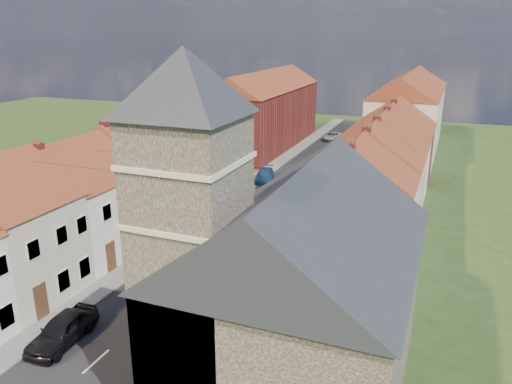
{
  "coord_description": "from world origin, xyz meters",
  "views": [
    {
      "loc": [
        15.11,
        -14.43,
        15.66
      ],
      "look_at": [
        1.28,
        20.16,
        3.5
      ],
      "focal_mm": 35.0,
      "sensor_mm": 36.0,
      "label": 1
    }
  ],
  "objects_px": {
    "car_far": "(265,175)",
    "pedestrian_right": "(241,298)",
    "car_near": "(62,330)",
    "church": "(286,277)",
    "lamppost": "(198,185)",
    "pedestrian_left": "(137,243)",
    "car_distant": "(332,136)",
    "car_mid": "(237,194)"
  },
  "relations": [
    {
      "from": "lamppost",
      "to": "car_far",
      "type": "distance_m",
      "value": 14.31
    },
    {
      "from": "car_mid",
      "to": "car_distant",
      "type": "xyz_separation_m",
      "value": [
        1.7,
        31.11,
        -0.2
      ]
    },
    {
      "from": "church",
      "to": "pedestrian_left",
      "type": "bearing_deg",
      "value": 146.22
    },
    {
      "from": "pedestrian_left",
      "to": "lamppost",
      "type": "bearing_deg",
      "value": 78.97
    },
    {
      "from": "car_mid",
      "to": "church",
      "type": "bearing_deg",
      "value": -57.88
    },
    {
      "from": "pedestrian_left",
      "to": "car_near",
      "type": "bearing_deg",
      "value": -77.97
    },
    {
      "from": "church",
      "to": "car_far",
      "type": "bearing_deg",
      "value": 112.27
    },
    {
      "from": "church",
      "to": "pedestrian_right",
      "type": "xyz_separation_m",
      "value": [
        -4.44,
        5.41,
        -4.88
      ]
    },
    {
      "from": "pedestrian_left",
      "to": "church",
      "type": "bearing_deg",
      "value": -34.95
    },
    {
      "from": "car_near",
      "to": "pedestrian_left",
      "type": "height_order",
      "value": "pedestrian_left"
    },
    {
      "from": "lamppost",
      "to": "church",
      "type": "bearing_deg",
      "value": -51.7
    },
    {
      "from": "car_far",
      "to": "pedestrian_left",
      "type": "bearing_deg",
      "value": -110.96
    },
    {
      "from": "car_mid",
      "to": "pedestrian_left",
      "type": "distance_m",
      "value": 13.7
    },
    {
      "from": "car_far",
      "to": "pedestrian_right",
      "type": "height_order",
      "value": "pedestrian_right"
    },
    {
      "from": "car_far",
      "to": "pedestrian_right",
      "type": "relative_size",
      "value": 2.57
    },
    {
      "from": "lamppost",
      "to": "car_mid",
      "type": "bearing_deg",
      "value": 84.64
    },
    {
      "from": "church",
      "to": "car_distant",
      "type": "xyz_separation_m",
      "value": [
        -10.86,
        54.32,
        -5.3
      ]
    },
    {
      "from": "car_mid",
      "to": "pedestrian_left",
      "type": "xyz_separation_m",
      "value": [
        -1.84,
        -13.57,
        0.31
      ]
    },
    {
      "from": "church",
      "to": "car_distant",
      "type": "distance_m",
      "value": 55.65
    },
    {
      "from": "car_near",
      "to": "pedestrian_left",
      "type": "xyz_separation_m",
      "value": [
        -2.41,
        10.27,
        0.33
      ]
    },
    {
      "from": "lamppost",
      "to": "pedestrian_right",
      "type": "bearing_deg",
      "value": -52.21
    },
    {
      "from": "car_far",
      "to": "pedestrian_right",
      "type": "bearing_deg",
      "value": -88.15
    },
    {
      "from": "pedestrian_left",
      "to": "car_distant",
      "type": "bearing_deg",
      "value": 84.3
    },
    {
      "from": "car_distant",
      "to": "pedestrian_left",
      "type": "relative_size",
      "value": 2.15
    },
    {
      "from": "church",
      "to": "lamppost",
      "type": "height_order",
      "value": "church"
    },
    {
      "from": "car_near",
      "to": "car_mid",
      "type": "bearing_deg",
      "value": 87.68
    },
    {
      "from": "church",
      "to": "pedestrian_left",
      "type": "relative_size",
      "value": 7.82
    },
    {
      "from": "pedestrian_left",
      "to": "pedestrian_right",
      "type": "bearing_deg",
      "value": -24.13
    },
    {
      "from": "car_near",
      "to": "car_far",
      "type": "height_order",
      "value": "car_near"
    },
    {
      "from": "church",
      "to": "car_far",
      "type": "height_order",
      "value": "church"
    },
    {
      "from": "lamppost",
      "to": "pedestrian_right",
      "type": "xyz_separation_m",
      "value": [
        8.74,
        -11.27,
        -2.54
      ]
    },
    {
      "from": "church",
      "to": "pedestrian_right",
      "type": "distance_m",
      "value": 8.53
    },
    {
      "from": "church",
      "to": "lamppost",
      "type": "bearing_deg",
      "value": 128.3
    },
    {
      "from": "church",
      "to": "car_far",
      "type": "xyz_separation_m",
      "value": [
        -12.56,
        30.68,
        -5.22
      ]
    },
    {
      "from": "lamppost",
      "to": "car_far",
      "type": "relative_size",
      "value": 1.33
    },
    {
      "from": "car_distant",
      "to": "pedestrian_left",
      "type": "height_order",
      "value": "pedestrian_left"
    },
    {
      "from": "car_far",
      "to": "pedestrian_left",
      "type": "height_order",
      "value": "pedestrian_left"
    },
    {
      "from": "car_distant",
      "to": "car_near",
      "type": "bearing_deg",
      "value": -83.57
    },
    {
      "from": "car_near",
      "to": "car_far",
      "type": "xyz_separation_m",
      "value": [
        -0.57,
        31.31,
        -0.1
      ]
    },
    {
      "from": "pedestrian_left",
      "to": "car_far",
      "type": "bearing_deg",
      "value": 83.84
    },
    {
      "from": "car_near",
      "to": "car_mid",
      "type": "height_order",
      "value": "car_mid"
    },
    {
      "from": "lamppost",
      "to": "pedestrian_left",
      "type": "height_order",
      "value": "lamppost"
    }
  ]
}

